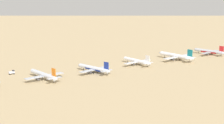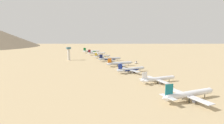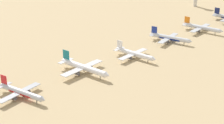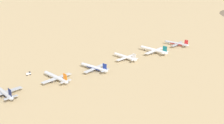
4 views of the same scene
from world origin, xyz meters
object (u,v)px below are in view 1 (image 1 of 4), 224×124
parked_jet_1 (176,56)px  service_truck (12,72)px  parked_jet_2 (137,61)px  parked_jet_3 (94,68)px  parked_jet_0 (209,51)px  parked_jet_4 (44,75)px

parked_jet_1 → service_truck: 175.65m
parked_jet_2 → service_truck: size_ratio=7.55×
parked_jet_3 → service_truck: size_ratio=7.82×
service_truck → parked_jet_0: bearing=-109.8°
parked_jet_0 → service_truck: parked_jet_0 is taller
parked_jet_3 → parked_jet_4: (11.70, 48.20, 0.18)m
parked_jet_0 → service_truck: bearing=70.2°
parked_jet_3 → service_truck: parked_jet_3 is taller
parked_jet_1 → parked_jet_3: 105.61m
parked_jet_1 → parked_jet_2: (15.01, 48.61, -0.76)m
parked_jet_0 → parked_jet_1: size_ratio=0.85×
parked_jet_2 → parked_jet_3: 55.31m
parked_jet_4 → parked_jet_2: bearing=-99.2°
parked_jet_2 → service_truck: bearing=64.3°
parked_jet_1 → parked_jet_3: size_ratio=1.13×
parked_jet_1 → parked_jet_3: (20.09, 103.68, -0.61)m
parked_jet_4 → parked_jet_3: bearing=-103.6°
parked_jet_0 → parked_jet_2: 105.87m
service_truck → parked_jet_1: bearing=-113.3°
parked_jet_4 → parked_jet_0: bearing=-101.0°
parked_jet_2 → parked_jet_3: size_ratio=0.97×
parked_jet_0 → parked_jet_4: (40.22, 206.52, 0.35)m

